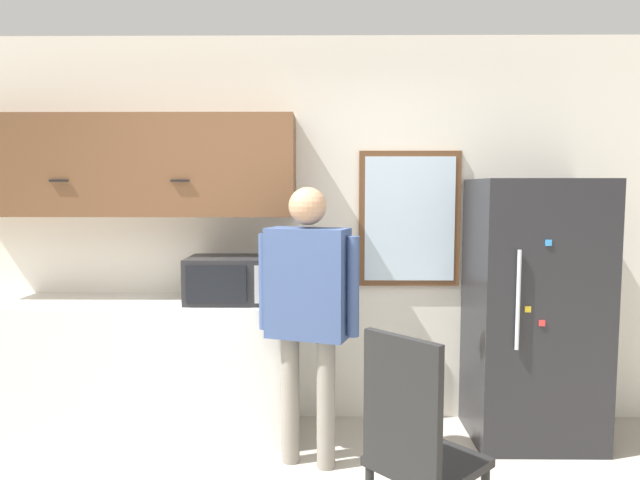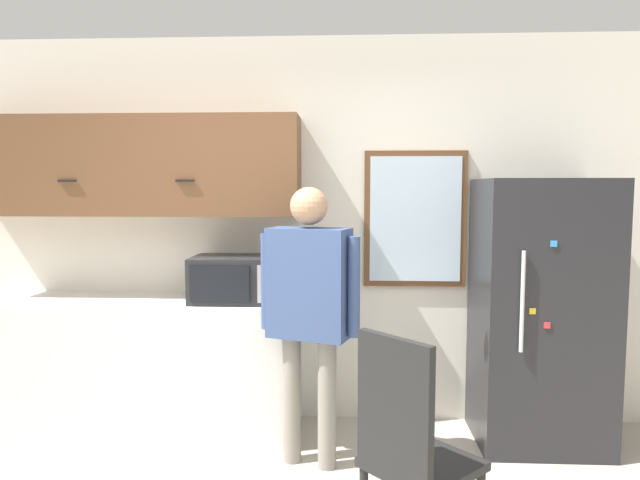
{
  "view_description": "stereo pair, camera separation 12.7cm",
  "coord_description": "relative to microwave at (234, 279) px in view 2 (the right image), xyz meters",
  "views": [
    {
      "loc": [
        0.23,
        -2.0,
        1.66
      ],
      "look_at": [
        0.2,
        1.1,
        1.37
      ],
      "focal_mm": 32.0,
      "sensor_mm": 36.0,
      "label": 1
    },
    {
      "loc": [
        0.36,
        -2.0,
        1.66
      ],
      "look_at": [
        0.2,
        1.1,
        1.37
      ],
      "focal_mm": 32.0,
      "sensor_mm": 36.0,
      "label": 2
    }
  ],
  "objects": [
    {
      "name": "window",
      "position": [
        1.22,
        0.29,
        0.38
      ],
      "size": [
        0.71,
        0.05,
        0.95
      ],
      "color": "brown"
    },
    {
      "name": "chair",
      "position": [
        1.03,
        -1.32,
        -0.5
      ],
      "size": [
        0.6,
        0.6,
        1.04
      ],
      "rotation": [
        0.0,
        0.0,
        2.34
      ],
      "color": "black",
      "rests_on": "ground_plane"
    },
    {
      "name": "refrigerator",
      "position": [
        2.0,
        -0.03,
        -0.2
      ],
      "size": [
        0.79,
        0.67,
        1.72
      ],
      "color": "#232326",
      "rests_on": "ground_plane"
    },
    {
      "name": "counter",
      "position": [
        -0.68,
        0.01,
        -0.6
      ],
      "size": [
        2.22,
        0.57,
        0.91
      ],
      "color": "silver",
      "rests_on": "ground_plane"
    },
    {
      "name": "back_wall",
      "position": [
        0.4,
        0.33,
        0.29
      ],
      "size": [
        6.0,
        0.06,
        2.7
      ],
      "color": "silver",
      "rests_on": "ground_plane"
    },
    {
      "name": "microwave",
      "position": [
        0.0,
        0.0,
        0.0
      ],
      "size": [
        0.54,
        0.41,
        0.3
      ],
      "color": "#232326",
      "rests_on": "counter"
    },
    {
      "name": "person",
      "position": [
        0.53,
        -0.42,
        -0.04
      ],
      "size": [
        0.59,
        0.36,
        1.66
      ],
      "rotation": [
        0.0,
        0.0,
        -0.32
      ],
      "color": "gray",
      "rests_on": "ground_plane"
    },
    {
      "name": "upper_cabinets",
      "position": [
        -0.68,
        0.12,
        0.75
      ],
      "size": [
        2.22,
        0.38,
        0.67
      ],
      "color": "brown"
    }
  ]
}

